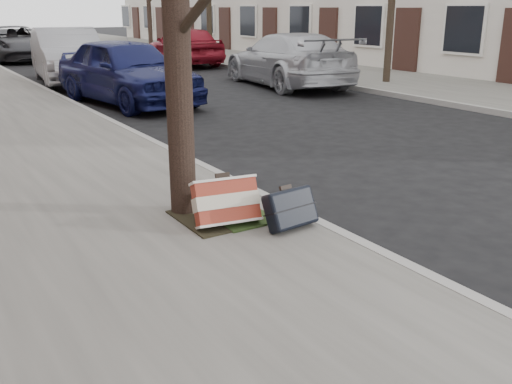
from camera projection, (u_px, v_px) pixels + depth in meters
ground at (451, 226)px, 5.81m from camera, size 120.00×120.00×0.00m
far_sidewalk at (271, 63)px, 21.81m from camera, size 4.00×70.00×0.12m
dirt_patch at (222, 216)px, 5.71m from camera, size 0.85×0.85×0.02m
suitcase_red at (226, 202)px, 5.43m from camera, size 0.66×0.43×0.47m
suitcase_navy at (290, 208)px, 5.36m from camera, size 0.54×0.35×0.40m
car_near_front at (127, 71)px, 12.87m from camera, size 2.38×4.60×1.50m
car_near_mid at (68, 56)px, 16.50m from camera, size 2.21×4.90×1.56m
car_near_back at (15, 43)px, 23.33m from camera, size 2.43×5.05×1.39m
car_far_front at (288, 60)px, 15.80m from camera, size 2.76×5.29×1.46m
car_far_back at (184, 46)px, 21.46m from camera, size 1.94×4.38×1.46m
tree_far_b at (209, 0)px, 23.82m from camera, size 0.23×0.23×4.53m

